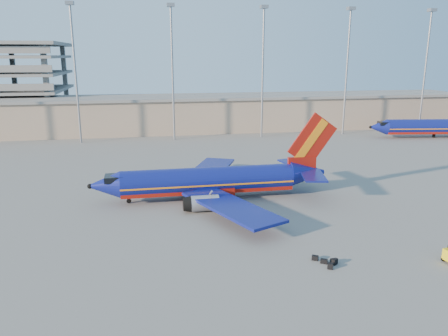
% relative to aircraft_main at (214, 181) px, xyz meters
% --- Properties ---
extents(ground, '(220.00, 220.00, 0.00)m').
position_rel_aircraft_main_xyz_m(ground, '(2.73, -3.80, -2.35)').
color(ground, slate).
rests_on(ground, ground).
extents(terminal_building, '(122.00, 16.00, 8.50)m').
position_rel_aircraft_main_xyz_m(terminal_building, '(12.73, 54.20, 1.96)').
color(terminal_building, '#9D856C').
rests_on(terminal_building, ground).
extents(light_mast_row, '(101.60, 1.60, 28.65)m').
position_rel_aircraft_main_xyz_m(light_mast_row, '(7.73, 42.20, 15.20)').
color(light_mast_row, gray).
rests_on(light_mast_row, ground).
extents(aircraft_main, '(32.48, 31.29, 11.01)m').
position_rel_aircraft_main_xyz_m(aircraft_main, '(0.00, 0.00, 0.00)').
color(aircraft_main, navy).
rests_on(aircraft_main, ground).
extents(aircraft_second, '(32.41, 12.55, 11.00)m').
position_rel_aircraft_main_xyz_m(aircraft_second, '(56.94, 33.88, 0.17)').
color(aircraft_second, navy).
rests_on(aircraft_second, ground).
extents(luggage_pile, '(2.14, 2.44, 0.55)m').
position_rel_aircraft_main_xyz_m(luggage_pile, '(7.17, -20.30, -2.12)').
color(luggage_pile, black).
rests_on(luggage_pile, ground).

